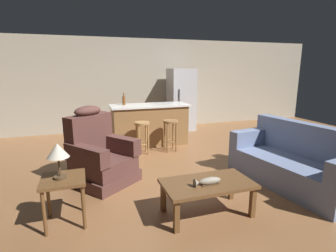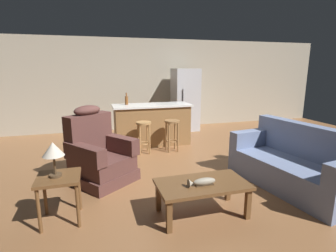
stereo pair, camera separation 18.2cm
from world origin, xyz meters
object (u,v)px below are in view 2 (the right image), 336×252
at_px(bar_stool_right, 172,130).
at_px(bottle_tall_green, 127,100).
at_px(recliner_near_lamp, 99,155).
at_px(refrigerator, 185,100).
at_px(couch, 294,165).
at_px(kitchen_island, 152,124).
at_px(coffee_table, 202,187).
at_px(end_table, 59,184).
at_px(table_lamp, 53,151).
at_px(bar_stool_left, 144,132).
at_px(fish_figurine, 202,182).

height_order(bar_stool_right, bottle_tall_green, bottle_tall_green).
relative_size(recliner_near_lamp, refrigerator, 0.68).
relative_size(couch, bar_stool_right, 2.95).
distance_m(couch, kitchen_island, 3.23).
relative_size(coffee_table, refrigerator, 0.62).
bearing_deg(recliner_near_lamp, kitchen_island, 107.41).
relative_size(recliner_near_lamp, kitchen_island, 0.67).
bearing_deg(end_table, table_lamp, -174.87).
bearing_deg(couch, coffee_table, 3.38).
bearing_deg(kitchen_island, table_lamp, -121.96).
bearing_deg(bottle_tall_green, refrigerator, 30.66).
xyz_separation_m(coffee_table, bar_stool_right, (0.39, 2.55, 0.11)).
distance_m(coffee_table, bar_stool_right, 2.58).
relative_size(end_table, table_lamp, 1.37).
bearing_deg(coffee_table, bar_stool_left, 95.06).
relative_size(kitchen_island, bar_stool_right, 2.65).
bearing_deg(bottle_tall_green, kitchen_island, -12.31).
height_order(bar_stool_left, refrigerator, refrigerator).
bearing_deg(bottle_tall_green, bar_stool_right, -41.16).
distance_m(coffee_table, bar_stool_left, 2.56).
bearing_deg(end_table, kitchen_island, 58.42).
height_order(couch, bar_stool_right, couch).
relative_size(recliner_near_lamp, end_table, 2.14).
bearing_deg(kitchen_island, end_table, -121.58).
distance_m(fish_figurine, bar_stool_left, 2.62).
xyz_separation_m(fish_figurine, bottle_tall_green, (-0.43, 3.37, 0.59)).
height_order(coffee_table, bar_stool_right, bar_stool_right).
relative_size(coffee_table, couch, 0.55).
bearing_deg(kitchen_island, bar_stool_left, -117.04).
bearing_deg(kitchen_island, bottle_tall_green, 167.69).
xyz_separation_m(coffee_table, table_lamp, (-1.67, 0.34, 0.50)).
relative_size(fish_figurine, bar_stool_left, 0.50).
bearing_deg(couch, refrigerator, -94.24).
relative_size(kitchen_island, refrigerator, 1.02).
xyz_separation_m(kitchen_island, bar_stool_left, (-0.32, -0.63, -0.01)).
distance_m(fish_figurine, bar_stool_right, 2.65).
relative_size(end_table, kitchen_island, 0.31).
height_order(coffee_table, table_lamp, table_lamp).
relative_size(coffee_table, bar_stool_right, 1.62).
bearing_deg(fish_figurine, end_table, 165.79).
height_order(end_table, bottle_tall_green, bottle_tall_green).
xyz_separation_m(kitchen_island, bar_stool_right, (0.30, -0.63, -0.01)).
bearing_deg(bar_stool_left, table_lamp, -123.28).
xyz_separation_m(recliner_near_lamp, refrigerator, (2.52, 2.97, 0.46)).
relative_size(end_table, refrigerator, 0.32).
bearing_deg(table_lamp, kitchen_island, 58.04).
xyz_separation_m(end_table, refrigerator, (3.00, 4.03, 0.42)).
bearing_deg(table_lamp, refrigerator, 53.16).
bearing_deg(refrigerator, kitchen_island, -136.26).
height_order(table_lamp, refrigerator, refrigerator).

